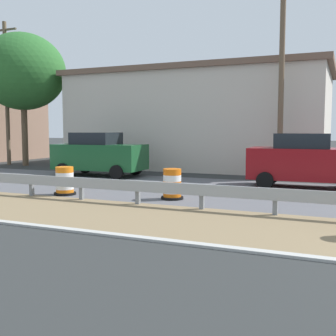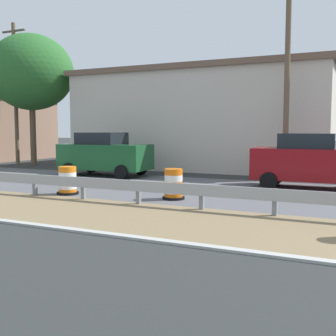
{
  "view_description": "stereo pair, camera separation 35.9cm",
  "coord_description": "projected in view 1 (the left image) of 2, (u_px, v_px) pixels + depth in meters",
  "views": [
    {
      "loc": [
        -8.64,
        3.4,
        2.22
      ],
      "look_at": [
        2.14,
        8.05,
        1.13
      ],
      "focal_mm": 44.43,
      "sensor_mm": 36.0,
      "label": 1
    },
    {
      "loc": [
        -8.49,
        3.07,
        2.22
      ],
      "look_at": [
        2.14,
        8.05,
        1.13
      ],
      "focal_mm": 44.43,
      "sensor_mm": 36.0,
      "label": 2
    }
  ],
  "objects": [
    {
      "name": "traffic_barrel_close",
      "position": [
        172.0,
        186.0,
        13.22
      ],
      "size": [
        0.72,
        0.72,
        0.97
      ],
      "color": "orange",
      "rests_on": "ground"
    },
    {
      "name": "traffic_barrel_mid",
      "position": [
        65.0,
        182.0,
        14.11
      ],
      "size": [
        0.75,
        0.75,
        0.96
      ],
      "color": "orange",
      "rests_on": "ground"
    },
    {
      "name": "car_trailing_near_lane",
      "position": [
        306.0,
        161.0,
        15.76
      ],
      "size": [
        2.09,
        4.35,
        2.07
      ],
      "rotation": [
        0.0,
        0.0,
        -1.54
      ],
      "color": "maroon",
      "rests_on": "ground"
    },
    {
      "name": "car_mid_far_lane",
      "position": [
        99.0,
        154.0,
        19.84
      ],
      "size": [
        2.24,
        4.39,
        2.07
      ],
      "rotation": [
        0.0,
        0.0,
        -1.54
      ],
      "color": "#195128",
      "rests_on": "ground"
    },
    {
      "name": "roadside_shop_near",
      "position": [
        203.0,
        120.0,
        25.06
      ],
      "size": [
        8.74,
        14.77,
        5.59
      ],
      "color": "beige",
      "rests_on": "ground"
    },
    {
      "name": "utility_pole_near",
      "position": [
        282.0,
        72.0,
        18.15
      ],
      "size": [
        0.24,
        1.8,
        9.1
      ],
      "color": "brown",
      "rests_on": "ground"
    },
    {
      "name": "utility_pole_mid",
      "position": [
        7.0,
        92.0,
        25.72
      ],
      "size": [
        0.24,
        1.8,
        8.78
      ],
      "color": "brown",
      "rests_on": "ground"
    },
    {
      "name": "tree_roadside",
      "position": [
        23.0,
        72.0,
        25.06
      ],
      "size": [
        5.11,
        5.11,
        7.99
      ],
      "color": "brown",
      "rests_on": "ground"
    }
  ]
}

